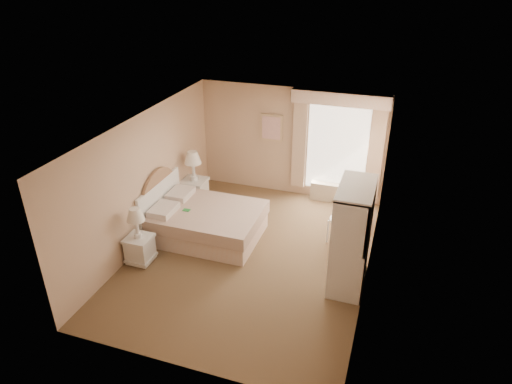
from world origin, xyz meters
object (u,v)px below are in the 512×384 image
(bed, at_px, (203,221))
(nightstand_far, at_px, (195,185))
(cafe_chair, at_px, (344,215))
(nightstand_near, at_px, (139,242))
(armoire, at_px, (351,245))
(round_table, at_px, (352,200))

(bed, height_order, nightstand_far, bed)
(nightstand_far, relative_size, cafe_chair, 1.26)
(nightstand_near, distance_m, armoire, 3.72)
(cafe_chair, bearing_deg, armoire, -52.59)
(nightstand_far, bearing_deg, cafe_chair, -7.65)
(round_table, relative_size, armoire, 0.36)
(nightstand_near, height_order, round_table, nightstand_near)
(bed, distance_m, cafe_chair, 2.75)
(nightstand_far, distance_m, round_table, 3.43)
(cafe_chair, xyz_separation_m, armoire, (0.29, -1.25, 0.19))
(nightstand_near, xyz_separation_m, nightstand_far, (-0.00, 2.31, 0.06))
(nightstand_far, distance_m, cafe_chair, 3.40)
(bed, xyz_separation_m, nightstand_far, (-0.72, 1.14, 0.13))
(round_table, xyz_separation_m, armoire, (0.26, -2.19, 0.32))
(round_table, bearing_deg, nightstand_near, -140.59)
(nightstand_near, relative_size, round_table, 1.65)
(nightstand_far, xyz_separation_m, armoire, (3.65, -1.71, 0.29))
(nightstand_far, bearing_deg, nightstand_near, -90.00)
(bed, xyz_separation_m, round_table, (2.68, 1.62, 0.10))
(nightstand_near, height_order, armoire, armoire)
(cafe_chair, bearing_deg, round_table, 112.71)
(nightstand_far, bearing_deg, bed, -57.81)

